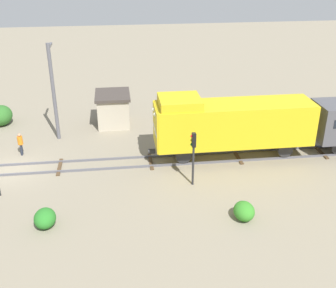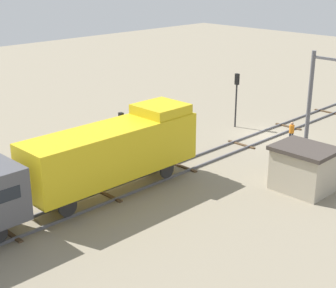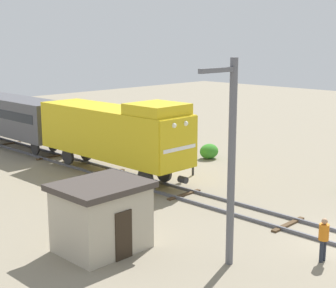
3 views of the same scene
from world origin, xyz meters
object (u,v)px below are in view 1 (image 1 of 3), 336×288
Objects in this scene: worker_near_track at (20,142)px; relay_hut at (113,109)px; traffic_signal_mid at (193,149)px; catenary_mast at (53,90)px; locomotive at (231,122)px.

relay_hut is at bearing 115.91° from worker_near_track.
traffic_signal_mid reaches higher than relay_hut.
worker_near_track is (-5.80, -11.71, -1.53)m from traffic_signal_mid.
catenary_mast is 5.69m from relay_hut.
locomotive is 15.31m from worker_near_track.
traffic_signal_mid is 12.68m from catenary_mast.
catenary_mast reaches higher than relay_hut.
locomotive is 1.53× the size of catenary_mast.
relay_hut is (-5.10, 6.80, 0.40)m from worker_near_track.
catenary_mast reaches higher than traffic_signal_mid.
worker_near_track is 0.49× the size of relay_hut.
catenary_mast is at bearing -61.06° from relay_hut.
traffic_signal_mid is at bearing -44.17° from locomotive.
locomotive is at bearing 47.60° from relay_hut.
catenary_mast is (-8.46, -9.31, 1.52)m from traffic_signal_mid.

